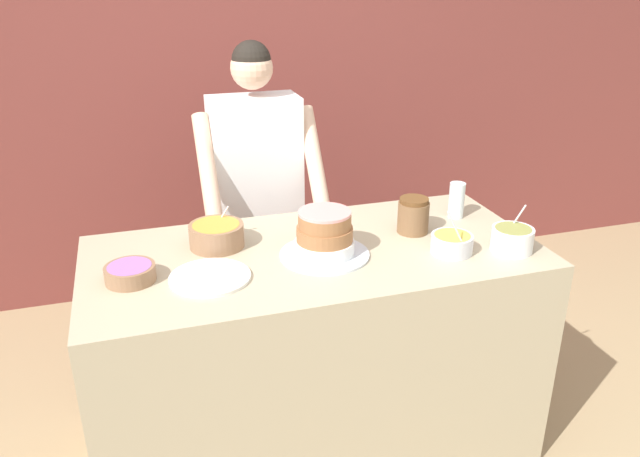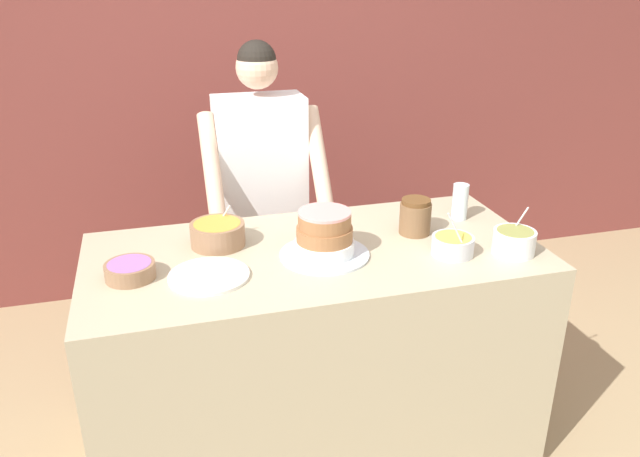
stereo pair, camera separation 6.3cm
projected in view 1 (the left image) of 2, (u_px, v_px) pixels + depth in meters
The scene contains 11 objects.
wall_back at pixel (234, 73), 3.56m from camera, with size 10.00×0.05×2.60m.
counter at pixel (315, 352), 2.50m from camera, with size 1.69×0.79×0.90m.
person_baker at pixel (257, 180), 2.95m from camera, with size 0.56×0.45×1.58m.
cake at pixel (325, 237), 2.25m from camera, with size 0.33×0.33×0.18m.
frosting_bowl_olive at pixel (512, 239), 2.30m from camera, with size 0.15×0.15×0.17m.
frosting_bowl_yellow at pixel (452, 243), 2.29m from camera, with size 0.16×0.16×0.19m.
frosting_bowl_orange at pixel (217, 234), 2.34m from camera, with size 0.21×0.21×0.14m.
frosting_bowl_purple at pixel (130, 272), 2.09m from camera, with size 0.17×0.17×0.06m.
drinking_glass at pixel (456, 200), 2.60m from camera, with size 0.07×0.07×0.15m.
ceramic_plate at pixel (210, 277), 2.11m from camera, with size 0.28×0.28×0.01m.
stoneware_jar at pixel (413, 216), 2.46m from camera, with size 0.12×0.12×0.14m.
Camera 1 is at (-0.60, -1.62, 1.89)m, focal length 35.00 mm.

